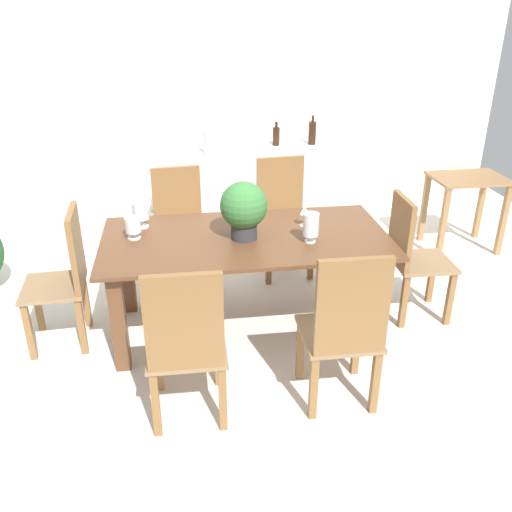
{
  "coord_description": "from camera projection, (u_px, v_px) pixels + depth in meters",
  "views": [
    {
      "loc": [
        -0.42,
        -3.45,
        2.26
      ],
      "look_at": [
        0.09,
        0.13,
        0.52
      ],
      "focal_mm": 38.24,
      "sensor_mm": 36.0,
      "label": 1
    }
  ],
  "objects": [
    {
      "name": "flower_centerpiece",
      "position": [
        244.0,
        208.0,
        3.67
      ],
      "size": [
        0.32,
        0.32,
        0.4
      ],
      "color": "#333338",
      "rests_on": "dining_table"
    },
    {
      "name": "wine_bottle_amber",
      "position": [
        312.0,
        133.0,
        5.33
      ],
      "size": [
        0.07,
        0.07,
        0.28
      ],
      "color": "black",
      "rests_on": "kitchen_counter"
    },
    {
      "name": "chair_head_end",
      "position": [
        66.0,
        273.0,
        3.72
      ],
      "size": [
        0.44,
        0.46,
        0.99
      ],
      "rotation": [
        0.0,
        0.0,
        -1.52
      ],
      "color": "brown",
      "rests_on": "ground"
    },
    {
      "name": "crystal_vase_right",
      "position": [
        311.0,
        225.0,
        3.65
      ],
      "size": [
        0.11,
        0.11,
        0.21
      ],
      "color": "silver",
      "rests_on": "dining_table"
    },
    {
      "name": "wine_bottle_dark",
      "position": [
        276.0,
        136.0,
        5.31
      ],
      "size": [
        0.07,
        0.07,
        0.23
      ],
      "color": "black",
      "rests_on": "kitchen_counter"
    },
    {
      "name": "ground_plane",
      "position": [
        246.0,
        326.0,
        4.11
      ],
      "size": [
        7.04,
        7.04,
        0.0
      ],
      "primitive_type": "plane",
      "color": "silver"
    },
    {
      "name": "wine_glass",
      "position": [
        304.0,
        211.0,
        3.91
      ],
      "size": [
        0.07,
        0.07,
        0.15
      ],
      "color": "silver",
      "rests_on": "dining_table"
    },
    {
      "name": "chair_near_right",
      "position": [
        345.0,
        327.0,
        3.08
      ],
      "size": [
        0.45,
        0.45,
        1.04
      ],
      "rotation": [
        0.0,
        0.0,
        3.13
      ],
      "color": "brown",
      "rests_on": "ground"
    },
    {
      "name": "chair_far_right",
      "position": [
        282.0,
        210.0,
        4.76
      ],
      "size": [
        0.48,
        0.45,
        1.01
      ],
      "rotation": [
        0.0,
        0.0,
        0.09
      ],
      "color": "brown",
      "rests_on": "ground"
    },
    {
      "name": "back_wall",
      "position": [
        215.0,
        93.0,
        5.86
      ],
      "size": [
        6.4,
        0.1,
        2.6
      ],
      "primitive_type": "cube",
      "color": "silver",
      "rests_on": "ground"
    },
    {
      "name": "chair_foot_end",
      "position": [
        411.0,
        253.0,
        4.04
      ],
      "size": [
        0.44,
        0.43,
        0.97
      ],
      "rotation": [
        0.0,
        0.0,
        1.54
      ],
      "color": "brown",
      "rests_on": "ground"
    },
    {
      "name": "kitchen_counter",
      "position": [
        246.0,
        195.0,
        5.4
      ],
      "size": [
        1.6,
        0.59,
        0.92
      ],
      "primitive_type": "cube",
      "color": "white",
      "rests_on": "ground"
    },
    {
      "name": "chair_near_left",
      "position": [
        186.0,
        341.0,
        2.97
      ],
      "size": [
        0.45,
        0.48,
        1.02
      ],
      "rotation": [
        0.0,
        0.0,
        3.13
      ],
      "color": "brown",
      "rests_on": "ground"
    },
    {
      "name": "crystal_vase_left",
      "position": [
        141.0,
        212.0,
        3.89
      ],
      "size": [
        0.12,
        0.12,
        0.19
      ],
      "color": "silver",
      "rests_on": "dining_table"
    },
    {
      "name": "side_table",
      "position": [
        466.0,
        195.0,
        5.17
      ],
      "size": [
        0.68,
        0.5,
        0.72
      ],
      "color": "olive",
      "rests_on": "ground"
    },
    {
      "name": "dining_table",
      "position": [
        246.0,
        254.0,
        3.85
      ],
      "size": [
        1.99,
        0.99,
        0.74
      ],
      "color": "brown",
      "rests_on": "ground"
    },
    {
      "name": "wine_bottle_green",
      "position": [
        208.0,
        142.0,
        5.01
      ],
      "size": [
        0.08,
        0.08,
        0.29
      ],
      "color": "#B2BFB7",
      "rests_on": "kitchen_counter"
    },
    {
      "name": "crystal_vase_center_near",
      "position": [
        133.0,
        226.0,
        3.72
      ],
      "size": [
        0.11,
        0.11,
        0.15
      ],
      "color": "silver",
      "rests_on": "dining_table"
    },
    {
      "name": "chair_far_left",
      "position": [
        179.0,
        219.0,
        4.66
      ],
      "size": [
        0.49,
        0.49,
        0.96
      ],
      "rotation": [
        0.0,
        0.0,
        0.09
      ],
      "color": "brown",
      "rests_on": "ground"
    }
  ]
}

